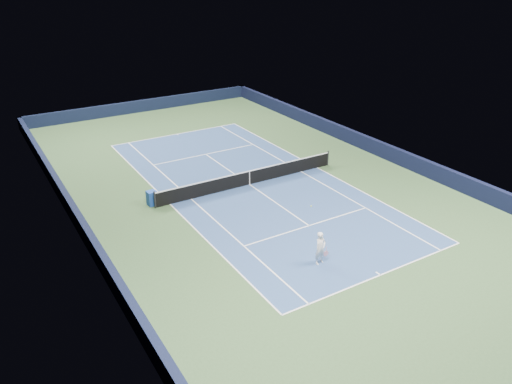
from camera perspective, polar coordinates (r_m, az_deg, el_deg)
ground at (r=32.21m, az=-0.75°, el=0.86°), size 40.00×40.00×0.00m
wall_far at (r=49.18m, az=-12.77°, el=9.60°), size 22.00×0.35×1.10m
wall_right at (r=38.24m, az=13.40°, el=5.06°), size 0.35×40.00×1.10m
wall_left at (r=28.60m, az=-19.79°, el=-2.84°), size 0.35×40.00×1.10m
court_surface at (r=32.21m, az=-0.75°, el=0.86°), size 10.97×23.77×0.01m
baseline_far at (r=42.18m, az=-9.05°, el=6.56°), size 10.97×0.08×0.00m
baseline_near at (r=24.02m, az=14.04°, el=-9.19°), size 10.97×0.08×0.00m
sideline_doubles_right at (r=35.08m, az=7.00°, el=2.79°), size 0.08×23.77×0.00m
sideline_doubles_left at (r=30.07m, az=-9.78°, el=-1.38°), size 0.08×23.77×0.00m
sideline_singles_right at (r=34.30m, az=5.18°, el=2.34°), size 0.08×23.77×0.00m
sideline_singles_left at (r=30.52m, az=-7.41°, el=-0.79°), size 0.08×23.77×0.00m
service_line_far at (r=37.44m, az=-5.76°, el=4.32°), size 8.23×0.08×0.00m
service_line_near at (r=27.46m, az=6.08°, el=-3.84°), size 8.23×0.08×0.00m
center_service_line at (r=32.20m, az=-0.75°, el=0.87°), size 0.08×12.80×0.00m
center_mark_far at (r=42.05m, az=-8.97°, el=6.51°), size 0.08×0.30×0.00m
center_mark_near at (r=24.11m, az=13.79°, el=-9.03°), size 0.08×0.30×0.00m
tennis_net at (r=32.00m, az=-0.75°, el=1.68°), size 12.90×0.10×1.07m
sponsor_cube at (r=30.01m, az=-11.80°, el=-0.68°), size 0.62×0.54×0.89m
tennis_player at (r=23.92m, az=7.38°, el=-6.38°), size 0.80×1.28×2.64m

